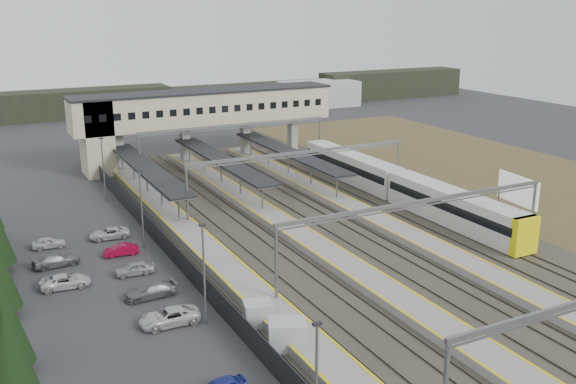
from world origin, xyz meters
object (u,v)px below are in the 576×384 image
relay_cabin_far (258,314)px  footbridge (188,113)px  billboard (518,191)px  relay_cabin_near (287,335)px  train (398,186)px

relay_cabin_far → footbridge: 53.98m
footbridge → billboard: footbridge is taller
relay_cabin_near → train: size_ratio=0.08×
relay_cabin_far → footbridge: size_ratio=0.06×
relay_cabin_far → billboard: billboard is taller
relay_cabin_far → footbridge: bearing=76.7°
relay_cabin_far → relay_cabin_near: bearing=-84.7°
relay_cabin_near → footbridge: bearing=78.1°
relay_cabin_far → train: 35.54m
relay_cabin_far → billboard: size_ratio=0.39×
relay_cabin_near → billboard: bearing=20.1°
footbridge → train: footbridge is taller
train → relay_cabin_far: bearing=-143.6°
train → billboard: bearing=-60.8°
relay_cabin_far → train: (28.57, 21.10, 1.15)m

